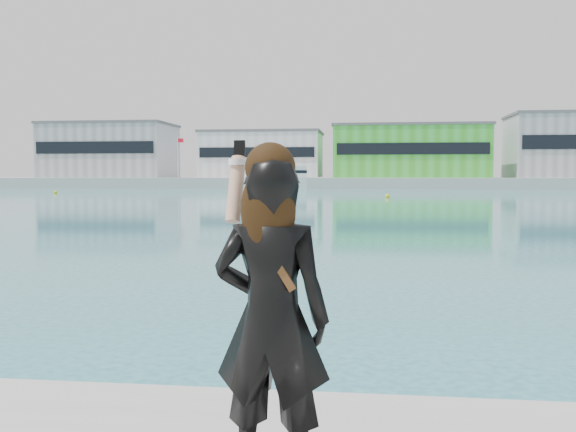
{
  "coord_description": "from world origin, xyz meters",
  "views": [
    {
      "loc": [
        -0.25,
        -3.67,
        2.41
      ],
      "look_at": [
        -0.75,
        0.3,
        2.15
      ],
      "focal_mm": 40.0,
      "sensor_mm": 36.0,
      "label": 1
    }
  ],
  "objects_px": {
    "motor_yacht": "(283,177)",
    "buoy_far": "(55,193)",
    "woman": "(271,309)",
    "buoy_near": "(387,198)"
  },
  "relations": [
    {
      "from": "motor_yacht",
      "to": "woman",
      "type": "bearing_deg",
      "value": -100.42
    },
    {
      "from": "motor_yacht",
      "to": "woman",
      "type": "xyz_separation_m",
      "value": [
        14.78,
        -111.29,
        -0.38
      ]
    },
    {
      "from": "motor_yacht",
      "to": "buoy_far",
      "type": "xyz_separation_m",
      "value": [
        -26.48,
        -32.9,
        -2.09
      ]
    },
    {
      "from": "buoy_far",
      "to": "woman",
      "type": "xyz_separation_m",
      "value": [
        41.26,
        -78.39,
        1.71
      ]
    },
    {
      "from": "motor_yacht",
      "to": "buoy_near",
      "type": "distance_m",
      "value": 47.12
    },
    {
      "from": "buoy_far",
      "to": "motor_yacht",
      "type": "bearing_deg",
      "value": 51.17
    },
    {
      "from": "motor_yacht",
      "to": "woman",
      "type": "distance_m",
      "value": 112.27
    },
    {
      "from": "motor_yacht",
      "to": "buoy_far",
      "type": "distance_m",
      "value": 42.29
    },
    {
      "from": "buoy_near",
      "to": "buoy_far",
      "type": "distance_m",
      "value": 45.21
    },
    {
      "from": "woman",
      "to": "motor_yacht",
      "type": "bearing_deg",
      "value": -77.85
    }
  ]
}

